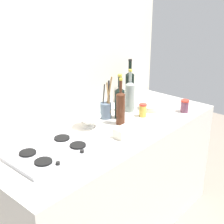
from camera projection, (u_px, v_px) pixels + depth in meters
counter_block at (112, 182)px, 2.33m from camera, size 1.80×0.70×0.90m
backsplash_panel at (74, 88)px, 2.32m from camera, size 1.90×0.06×2.23m
stovetop_hob at (54, 151)px, 1.82m from camera, size 0.51×0.33×0.04m
plate_stack at (153, 106)px, 2.51m from camera, size 0.24×0.24×0.04m
wine_bottle_leftmost at (130, 96)px, 2.42m from camera, size 0.08×0.08×0.34m
wine_bottle_mid_left at (120, 102)px, 2.28m from camera, size 0.07×0.07×0.34m
wine_bottle_mid_right at (130, 86)px, 2.60m from camera, size 0.07×0.07×0.38m
wine_bottle_rightmost at (121, 107)px, 2.18m from camera, size 0.06×0.06×0.34m
mixing_bowl at (89, 121)px, 2.16m from camera, size 0.18×0.18×0.08m
butter_dish at (125, 132)px, 2.03m from camera, size 0.15×0.09×0.07m
utensil_crock at (106, 109)px, 2.30m from camera, size 0.08×0.09×0.32m
condiment_jar_front at (185, 106)px, 2.43m from camera, size 0.07×0.07×0.10m
condiment_jar_rear at (143, 110)px, 2.34m from camera, size 0.06×0.06×0.10m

